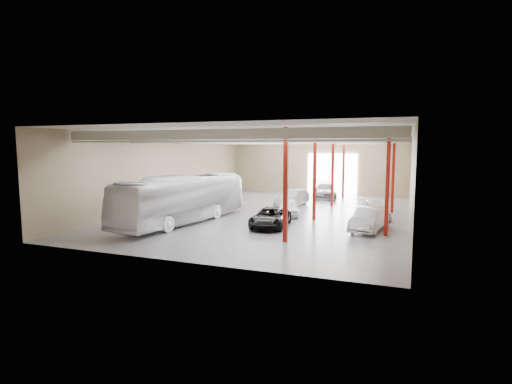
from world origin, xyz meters
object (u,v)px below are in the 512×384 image
Objects in this scene: black_sedan at (270,217)px; car_right_far at (375,209)px; coach_bus at (183,199)px; car_right_near at (369,219)px; car_row_a at (288,207)px; car_row_b at (292,198)px; car_row_c at (325,191)px.

car_right_far is at bearing 37.73° from black_sedan.
black_sedan is (6.87, 0.69, -1.12)m from coach_bus.
car_row_a is at bearing 159.78° from car_right_near.
coach_bus is 6.99m from black_sedan.
car_row_b is (-1.14, 5.20, 0.11)m from car_row_a.
black_sedan is at bearing 12.63° from coach_bus.
coach_bus reaches higher than car_right_far.
car_row_c is 13.20m from car_right_far.
car_row_a is 5.33m from car_row_b.
black_sedan is at bearing -160.34° from car_right_near.
coach_bus is 2.61× the size of car_row_b.
black_sedan is at bearing -75.75° from car_row_b.
car_right_far is at bearing -18.72° from car_row_b.
car_row_a is at bearing -70.55° from car_row_b.
car_row_b is 1.13× the size of car_right_far.
car_row_a is at bearing -108.40° from car_row_c.
car_row_c is (0.57, 12.80, 0.12)m from car_row_a.
car_right_far is at bearing -6.41° from car_row_a.
car_right_near is 5.20m from car_right_far.
car_row_c is (7.27, 18.69, -0.99)m from coach_bus.
car_right_near is (8.14, -9.13, -0.03)m from car_row_b.
coach_bus is 2.27× the size of car_row_c.
coach_bus is 20.08m from car_row_c.
car_row_b reaches higher than black_sedan.
car_row_c is at bearing 82.98° from black_sedan.
black_sedan is 10.48m from car_row_b.
coach_bus reaches higher than car_right_near.
coach_bus is at bearing 179.99° from black_sedan.
black_sedan is 18.00m from car_row_c.
car_row_c is at bearing 75.64° from coach_bus.
car_right_near is at bearing 4.81° from black_sedan.
black_sedan is at bearing -107.13° from car_row_c.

